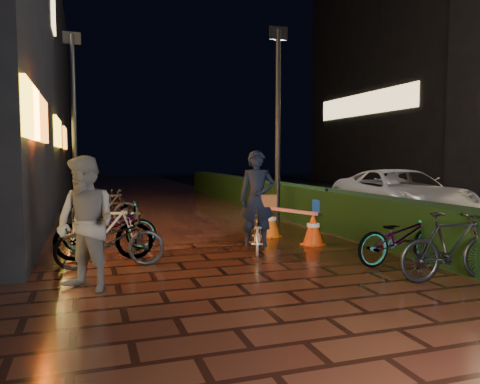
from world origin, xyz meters
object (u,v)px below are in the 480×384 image
object	(u,v)px
cyclist	(257,215)
bystander_person	(86,224)
van	(400,194)
traffic_barrier	(291,225)
cart_assembly	(323,208)

from	to	relation	value
cyclist	bystander_person	bearing A→B (deg)	-151.50
bystander_person	van	distance (m)	9.97
bystander_person	traffic_barrier	distance (m)	5.07
cyclist	cart_assembly	bearing A→B (deg)	40.21
van	cyclist	world-z (taller)	cyclist
van	traffic_barrier	xyz separation A→B (m)	(-4.46, -2.14, -0.39)
bystander_person	cyclist	bearing A→B (deg)	74.97
bystander_person	cart_assembly	xyz separation A→B (m)	(5.74, 3.90, -0.39)
cyclist	traffic_barrier	xyz separation A→B (m)	(1.15, 0.95, -0.38)
bystander_person	van	size ratio (longest dim) A/B	0.36
cyclist	cart_assembly	size ratio (longest dim) A/B	1.84
van	cyclist	distance (m)	6.40
bystander_person	traffic_barrier	xyz separation A→B (m)	(4.28, 2.65, -0.59)
cart_assembly	van	bearing A→B (deg)	16.51
bystander_person	traffic_barrier	bearing A→B (deg)	78.26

